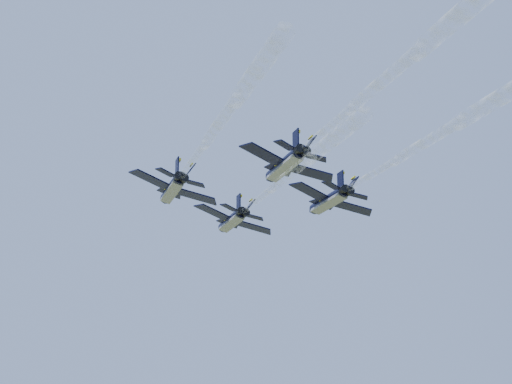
# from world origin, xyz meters

# --- Properties ---
(jet_lead) EXTENTS (11.30, 15.91, 4.64)m
(jet_lead) POSITION_xyz_m (-7.37, 8.74, 106.56)
(jet_lead) COLOR black
(jet_left) EXTENTS (11.30, 15.91, 4.64)m
(jet_left) POSITION_xyz_m (-13.15, -5.73, 106.56)
(jet_left) COLOR black
(jet_right) EXTENTS (11.30, 15.91, 4.64)m
(jet_right) POSITION_xyz_m (7.36, 1.52, 106.56)
(jet_right) COLOR black
(jet_slot) EXTENTS (11.30, 15.91, 4.64)m
(jet_slot) POSITION_xyz_m (2.48, -12.44, 106.56)
(jet_slot) COLOR black
(smoke_trail_lead) EXTENTS (18.89, 41.56, 1.93)m
(smoke_trail_lead) POSITION_xyz_m (6.17, -22.89, 106.59)
(smoke_trail_lead) COLOR white
(smoke_trail_left) EXTENTS (18.89, 41.56, 1.93)m
(smoke_trail_left) POSITION_xyz_m (0.38, -37.37, 106.59)
(smoke_trail_left) COLOR white
(smoke_trail_right) EXTENTS (18.89, 41.56, 1.93)m
(smoke_trail_right) POSITION_xyz_m (20.89, -30.11, 106.59)
(smoke_trail_right) COLOR white
(smoke_trail_slot) EXTENTS (18.89, 41.56, 1.93)m
(smoke_trail_slot) POSITION_xyz_m (16.01, -44.07, 106.59)
(smoke_trail_slot) COLOR white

